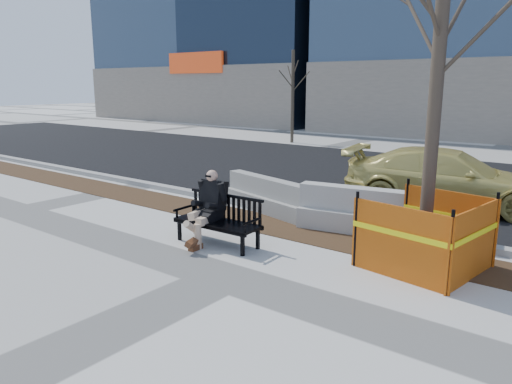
# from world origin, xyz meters

# --- Properties ---
(ground) EXTENTS (120.00, 120.00, 0.00)m
(ground) POSITION_xyz_m (0.00, 0.00, 0.00)
(ground) COLOR beige
(ground) RESTS_ON ground
(mulch_strip) EXTENTS (40.00, 1.20, 0.02)m
(mulch_strip) POSITION_xyz_m (0.00, 2.60, 0.00)
(mulch_strip) COLOR #47301C
(mulch_strip) RESTS_ON ground
(asphalt_street) EXTENTS (60.00, 10.40, 0.01)m
(asphalt_street) POSITION_xyz_m (0.00, 8.80, 0.00)
(asphalt_street) COLOR black
(asphalt_street) RESTS_ON ground
(curb) EXTENTS (60.00, 0.25, 0.12)m
(curb) POSITION_xyz_m (0.00, 3.55, 0.06)
(curb) COLOR #9E9B93
(curb) RESTS_ON ground
(bench) EXTENTS (1.68, 0.65, 0.89)m
(bench) POSITION_xyz_m (-1.09, 1.04, 0.00)
(bench) COLOR black
(bench) RESTS_ON ground
(seated_man) EXTENTS (0.60, 0.96, 1.32)m
(seated_man) POSITION_xyz_m (-1.32, 1.08, 0.00)
(seated_man) COLOR black
(seated_man) RESTS_ON ground
(tree_fence) EXTENTS (2.74, 2.74, 5.98)m
(tree_fence) POSITION_xyz_m (2.17, 2.19, 0.00)
(tree_fence) COLOR orange
(tree_fence) RESTS_ON ground
(sedan) EXTENTS (4.89, 2.70, 1.34)m
(sedan) POSITION_xyz_m (1.29, 6.27, 0.00)
(sedan) COLOR #D1C263
(sedan) RESTS_ON ground
(jersey_barrier_left) EXTENTS (2.74, 1.21, 0.77)m
(jersey_barrier_left) POSITION_xyz_m (-1.68, 3.41, 0.00)
(jersey_barrier_left) COLOR gray
(jersey_barrier_left) RESTS_ON ground
(jersey_barrier_right) EXTENTS (3.14, 1.16, 0.88)m
(jersey_barrier_right) POSITION_xyz_m (0.93, 3.31, 0.00)
(jersey_barrier_right) COLOR #ABA8A0
(jersey_barrier_right) RESTS_ON ground
(far_tree_left) EXTENTS (1.77, 1.77, 4.70)m
(far_tree_left) POSITION_xyz_m (-8.57, 14.71, 0.00)
(far_tree_left) COLOR #4E4232
(far_tree_left) RESTS_ON ground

